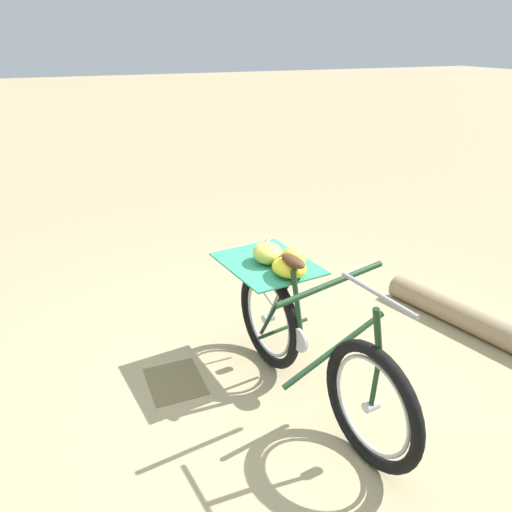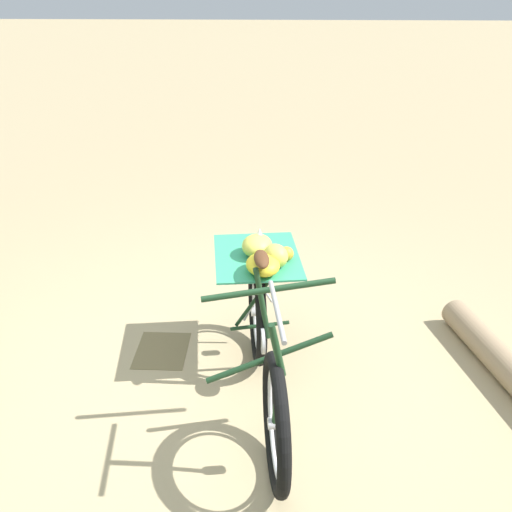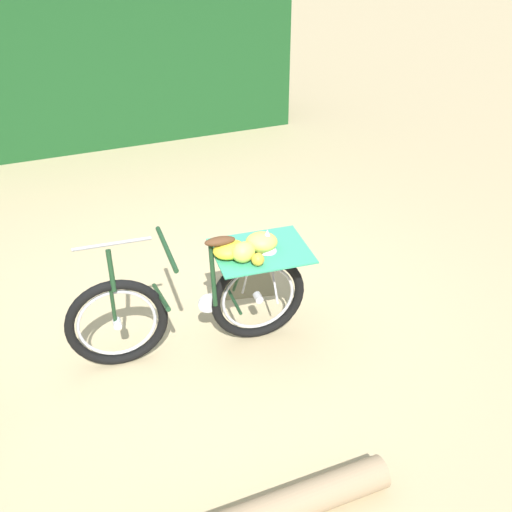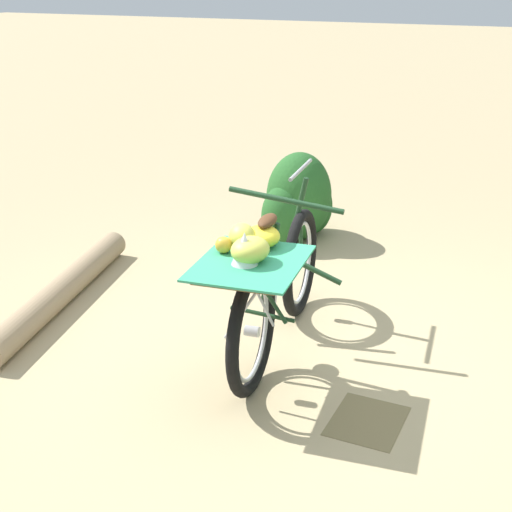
% 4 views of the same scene
% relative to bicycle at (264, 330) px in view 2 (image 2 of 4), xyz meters
% --- Properties ---
extents(ground_plane, '(60.00, 60.00, 0.00)m').
position_rel_bicycle_xyz_m(ground_plane, '(-0.01, -0.26, -0.49)').
color(ground_plane, tan).
extents(bicycle, '(1.80, 0.76, 1.03)m').
position_rel_bicycle_xyz_m(bicycle, '(0.00, 0.00, 0.00)').
color(bicycle, black).
rests_on(bicycle, ground_plane).
extents(leaf_litter_patch, '(0.44, 0.36, 0.01)m').
position_rel_bicycle_xyz_m(leaf_litter_patch, '(-0.43, -0.74, -0.49)').
color(leaf_litter_patch, olive).
rests_on(leaf_litter_patch, ground_plane).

